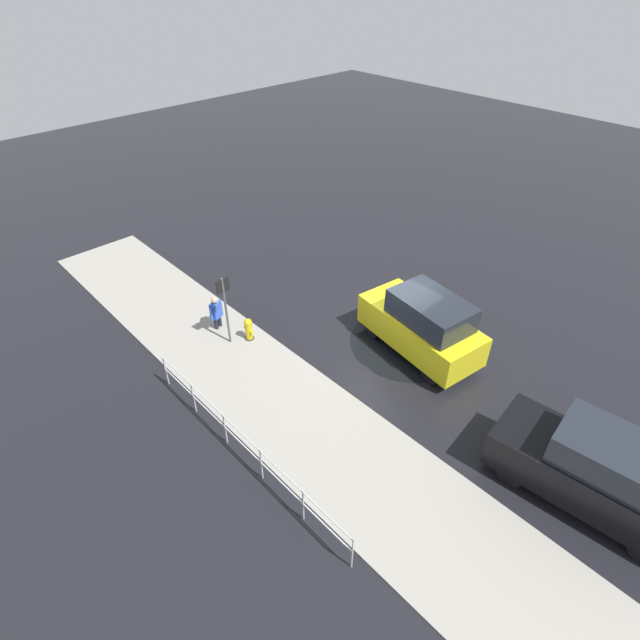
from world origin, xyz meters
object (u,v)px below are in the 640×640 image
at_px(moving_hatchback, 423,324).
at_px(pedestrian, 216,311).
at_px(parked_sedan, 599,471).
at_px(fire_hydrant, 249,329).
at_px(sign_post, 225,302).

bearing_deg(moving_hatchback, pedestrian, 36.50).
bearing_deg(parked_sedan, fire_hydrant, 12.07).
bearing_deg(pedestrian, sign_post, 170.09).
xyz_separation_m(moving_hatchback, fire_hydrant, (4.06, 3.50, -0.63)).
height_order(pedestrian, sign_post, sign_post).
xyz_separation_m(moving_hatchback, pedestrian, (5.24, 3.88, -0.34)).
relative_size(fire_hydrant, sign_post, 0.33).
height_order(fire_hydrant, sign_post, sign_post).
height_order(parked_sedan, fire_hydrant, parked_sedan).
relative_size(parked_sedan, fire_hydrant, 5.57).
bearing_deg(parked_sedan, pedestrian, 12.69).
bearing_deg(moving_hatchback, sign_post, 42.84).
bearing_deg(pedestrian, fire_hydrant, -162.20).
distance_m(moving_hatchback, pedestrian, 6.53).
height_order(parked_sedan, sign_post, sign_post).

